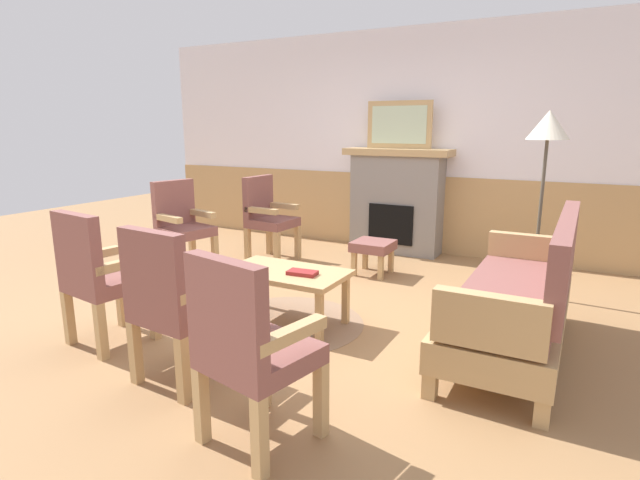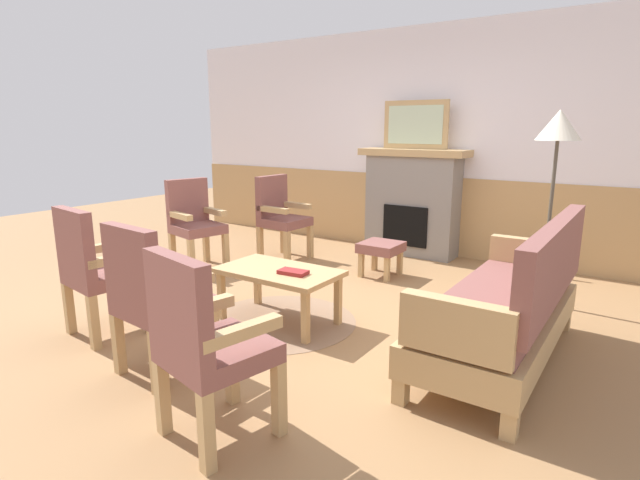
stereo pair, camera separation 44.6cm
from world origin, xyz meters
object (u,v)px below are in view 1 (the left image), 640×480
(fireplace, at_px, (397,200))
(footstool, at_px, (373,248))
(framed_picture, at_px, (399,125))
(armchair_front_left, at_px, (98,273))
(book_on_table, at_px, (302,273))
(couch, at_px, (518,299))
(floor_lamp_by_couch, at_px, (548,137))
(armchair_corner_left, at_px, (173,299))
(armchair_by_window_left, at_px, (182,222))
(armchair_near_fireplace, at_px, (267,214))
(armchair_front_center, at_px, (249,344))
(coffee_table, at_px, (286,277))

(fireplace, height_order, footstool, fireplace)
(fireplace, xyz_separation_m, footstool, (0.13, -1.05, -0.37))
(fireplace, xyz_separation_m, framed_picture, (0.00, 0.00, 0.91))
(framed_picture, distance_m, armchair_front_left, 3.86)
(framed_picture, xyz_separation_m, book_on_table, (0.22, -2.68, -1.10))
(couch, height_order, floor_lamp_by_couch, floor_lamp_by_couch)
(armchair_corner_left, height_order, floor_lamp_by_couch, floor_lamp_by_couch)
(footstool, relative_size, armchair_front_left, 0.41)
(fireplace, bearing_deg, armchair_by_window_left, -132.21)
(armchair_near_fireplace, height_order, armchair_corner_left, same)
(framed_picture, bearing_deg, armchair_front_center, -79.89)
(coffee_table, relative_size, armchair_front_center, 0.98)
(fireplace, relative_size, footstool, 3.25)
(fireplace, relative_size, floor_lamp_by_couch, 0.77)
(footstool, height_order, floor_lamp_by_couch, floor_lamp_by_couch)
(book_on_table, relative_size, floor_lamp_by_couch, 0.13)
(framed_picture, distance_m, armchair_corner_left, 3.90)
(framed_picture, xyz_separation_m, floor_lamp_by_couch, (1.71, -1.01, -0.11))
(couch, height_order, footstool, couch)
(armchair_front_center, height_order, armchair_corner_left, same)
(book_on_table, height_order, footstool, book_on_table)
(framed_picture, bearing_deg, couch, -53.91)
(armchair_near_fireplace, bearing_deg, framed_picture, 41.66)
(armchair_front_left, bearing_deg, armchair_front_center, -15.50)
(framed_picture, bearing_deg, armchair_corner_left, -90.67)
(footstool, bearing_deg, floor_lamp_by_couch, 1.29)
(couch, distance_m, coffee_table, 1.71)
(framed_picture, height_order, footstool, framed_picture)
(fireplace, bearing_deg, floor_lamp_by_couch, -30.64)
(footstool, relative_size, armchair_by_window_left, 0.41)
(fireplace, bearing_deg, framed_picture, 90.00)
(footstool, bearing_deg, book_on_table, -86.95)
(framed_picture, xyz_separation_m, coffee_table, (0.04, -2.64, -1.17))
(armchair_by_window_left, xyz_separation_m, floor_lamp_by_couch, (3.44, 0.90, 0.91))
(armchair_near_fireplace, distance_m, armchair_by_window_left, 1.00)
(armchair_corner_left, bearing_deg, armchair_front_center, -20.79)
(coffee_table, relative_size, book_on_table, 4.30)
(couch, bearing_deg, armchair_by_window_left, 172.46)
(framed_picture, height_order, armchair_near_fireplace, framed_picture)
(footstool, xyz_separation_m, armchair_corner_left, (-0.17, -2.72, 0.25))
(armchair_by_window_left, bearing_deg, armchair_front_center, -41.19)
(framed_picture, xyz_separation_m, couch, (1.73, -2.37, -1.16))
(couch, xyz_separation_m, armchair_near_fireplace, (-2.92, 1.30, 0.14))
(framed_picture, height_order, armchair_corner_left, framed_picture)
(book_on_table, height_order, armchair_corner_left, armchair_corner_left)
(armchair_near_fireplace, xyz_separation_m, floor_lamp_by_couch, (2.91, 0.05, 0.91))
(armchair_front_left, distance_m, floor_lamp_by_couch, 3.79)
(floor_lamp_by_couch, bearing_deg, framed_picture, 149.36)
(armchair_near_fireplace, bearing_deg, couch, -24.00)
(book_on_table, bearing_deg, floor_lamp_by_couch, 48.17)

